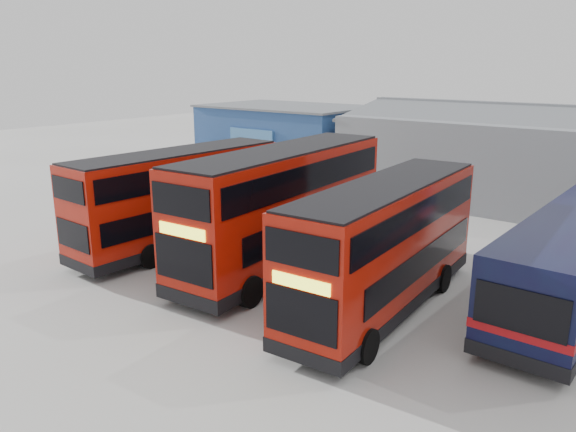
# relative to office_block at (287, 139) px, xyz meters

# --- Properties ---
(ground_plane) EXTENTS (120.00, 120.00, 0.00)m
(ground_plane) POSITION_rel_office_block_xyz_m (14.00, -17.99, -2.58)
(ground_plane) COLOR #A6A6A0
(ground_plane) RESTS_ON ground
(office_block) EXTENTS (12.30, 8.32, 5.12)m
(office_block) POSITION_rel_office_block_xyz_m (0.00, 0.00, 0.00)
(office_block) COLOR navy
(office_block) RESTS_ON ground
(double_decker_left) EXTENTS (2.97, 10.65, 4.47)m
(double_decker_left) POSITION_rel_office_block_xyz_m (7.50, -17.50, -0.36)
(double_decker_left) COLOR #A61509
(double_decker_left) RESTS_ON ground
(double_decker_centre) EXTENTS (3.64, 11.82, 4.93)m
(double_decker_centre) POSITION_rel_office_block_xyz_m (12.82, -16.62, -0.13)
(double_decker_centre) COLOR #A61509
(double_decker_centre) RESTS_ON ground
(double_decker_right) EXTENTS (3.21, 10.64, 4.44)m
(double_decker_right) POSITION_rel_office_block_xyz_m (18.12, -17.80, -0.37)
(double_decker_right) COLOR #A61509
(double_decker_right) RESTS_ON ground
(single_decker_blue) EXTENTS (3.07, 12.07, 3.26)m
(single_decker_blue) POSITION_rel_office_block_xyz_m (23.18, -13.73, -0.96)
(single_decker_blue) COLOR black
(single_decker_blue) RESTS_ON ground
(panel_van) EXTENTS (2.80, 5.10, 2.11)m
(panel_van) POSITION_rel_office_block_xyz_m (-5.18, -4.77, -1.40)
(panel_van) COLOR silver
(panel_van) RESTS_ON ground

